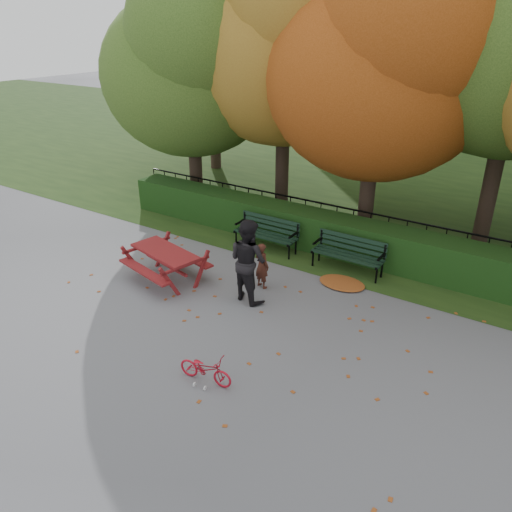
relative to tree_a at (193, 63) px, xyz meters
The scene contains 16 objects.
ground 8.86m from the tree_a, 47.07° to the right, with size 90.00×90.00×0.00m, color slate.
grass_strip 10.87m from the tree_a, 58.37° to the left, with size 90.00×90.00×0.00m, color #1B3311.
hedge 6.65m from the tree_a, 11.73° to the right, with size 13.00×0.90×1.00m, color #163210.
iron_fence 6.55m from the tree_a, ahead, with size 14.00×0.04×1.02m.
tree_a is the anchor object (origin of this frame).
tree_b 3.11m from the tree_a, 23.05° to the left, with size 6.72×6.40×8.79m.
tree_c 6.04m from the tree_a, ahead, with size 6.30×6.00×8.00m.
tree_f 4.31m from the tree_a, 117.98° to the left, with size 6.93×6.60×9.19m.
bench_left 5.89m from the tree_a, 25.76° to the right, with size 1.80×0.57×0.88m.
bench_right 7.69m from the tree_a, 16.61° to the right, with size 1.80×0.57×0.88m.
picnic_table 6.78m from the tree_a, 59.36° to the right, with size 2.09×1.82×0.89m.
leaf_pile 8.32m from the tree_a, 22.26° to the right, with size 1.13×0.78×0.08m, color maroon.
leaf_scatter 8.67m from the tree_a, 45.49° to the right, with size 9.00×5.70×0.01m, color maroon, non-canonical shape.
child 7.38m from the tree_a, 37.53° to the right, with size 0.41×0.27×1.12m, color #452016.
adult 7.54m from the tree_a, 41.60° to the right, with size 0.93×0.72×1.91m, color black.
bicycle 10.27m from the tree_a, 50.40° to the right, with size 0.36×1.02×0.54m, color #B21022.
Camera 1 is at (5.31, -6.96, 5.76)m, focal length 35.00 mm.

